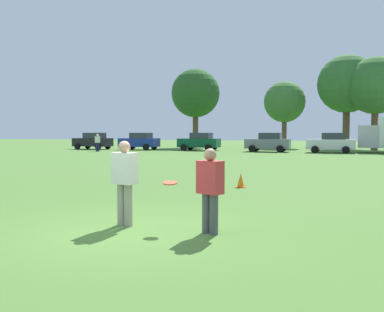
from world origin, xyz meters
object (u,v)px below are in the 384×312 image
Objects in this scene: parked_car_near_left at (93,141)px; bystander_sideline_watcher at (97,142)px; parked_car_near_right at (331,143)px; traffic_cone at (241,180)px; player_defender at (210,186)px; player_thrower at (125,178)px; parked_car_mid_right at (268,142)px; frisbee at (170,183)px; parked_car_mid_left at (139,141)px; parked_car_center at (199,142)px.

parked_car_near_left is 5.94m from bystander_sideline_watcher.
parked_car_near_left is at bearing -179.48° from parked_car_near_right.
parked_car_near_right reaches higher than traffic_cone.
parked_car_near_left reaches higher than player_defender.
player_defender is 40.92m from parked_car_near_left.
player_thrower is 39.84m from parked_car_near_left.
frisbee is at bearing -82.82° from parked_car_mid_right.
parked_car_mid_right is at bearing 1.37° from parked_car_near_left.
parked_car_mid_right and parked_car_near_right have the same top height.
parked_car_mid_left is at bearing 179.66° from parked_car_mid_right.
parked_car_near_left reaches higher than frisbee.
frisbee is (0.95, 0.03, -0.06)m from player_thrower.
bystander_sideline_watcher is at bearing 123.88° from player_thrower.
parked_car_mid_right is at bearing -0.34° from parked_car_mid_left.
parked_car_mid_right is (-4.19, 33.29, 0.04)m from frisbee.
parked_car_near_left is 19.30m from parked_car_mid_right.
parked_car_near_right is (2.50, 33.09, -0.02)m from player_thrower.
parked_car_mid_left is at bearing 123.51° from traffic_cone.
parked_car_mid_right is 2.48× the size of bystander_sideline_watcher.
frisbee is at bearing -54.77° from bystander_sideline_watcher.
frisbee is (-0.83, 0.08, 0.02)m from player_defender.
player_defender is at bearing -5.52° from frisbee.
bystander_sideline_watcher reaches higher than traffic_cone.
parked_car_near_right reaches higher than player_defender.
parked_car_center is at bearing 108.57° from frisbee.
parked_car_near_left and parked_car_center have the same top height.
parked_car_center is 12.94m from parked_car_near_right.
parked_car_center and parked_car_near_right have the same top height.
player_thrower reaches higher than player_defender.
traffic_cone is at bearing -48.55° from parked_car_near_left.
bystander_sideline_watcher is at bearing 126.26° from player_defender.
parked_car_mid_left reaches higher than frisbee.
player_thrower is 3.48× the size of traffic_cone.
parked_car_center is (-10.41, 33.85, -0.02)m from player_thrower.
parked_car_mid_left is at bearing 119.40° from player_defender.
frisbee is 37.93m from parked_car_mid_left.
parked_car_mid_left is (5.46, 0.54, 0.00)m from parked_car_near_left.
parked_car_near_left is (-23.48, 32.83, 0.04)m from frisbee.
parked_car_near_right is at bearing 12.99° from bystander_sideline_watcher.
player_defender is 36.03m from parked_car_center.
parked_car_mid_right is at bearing 98.56° from player_defender.
bystander_sideline_watcher is (-1.83, -5.25, 0.04)m from parked_car_mid_left.
parked_car_center is at bearing 33.85° from bystander_sideline_watcher.
parked_car_near_right is at bearing -2.31° from parked_car_mid_right.
parked_car_mid_right is (-3.24, 33.32, -0.02)m from player_thrower.
parked_car_mid_right is (19.29, 0.46, 0.00)m from parked_car_near_left.
parked_car_center is (-12.19, 33.90, 0.06)m from player_defender.
parked_car_mid_left is at bearing 118.37° from frisbee.
player_thrower is 0.40× the size of parked_car_mid_left.
parked_car_mid_right is 5.75m from parked_car_near_right.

